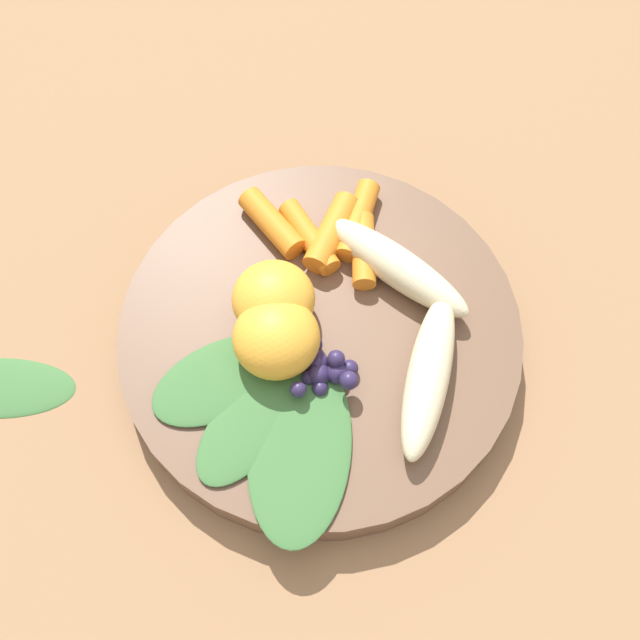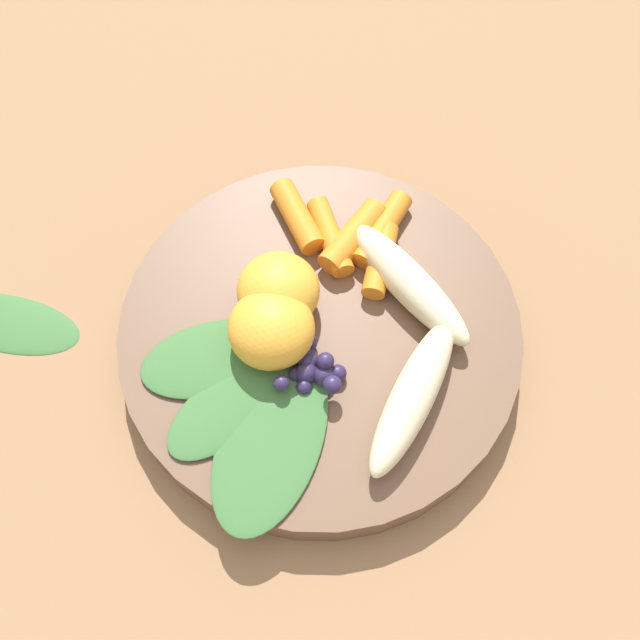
{
  "view_description": "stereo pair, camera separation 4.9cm",
  "coord_description": "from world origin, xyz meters",
  "views": [
    {
      "loc": [
        -0.17,
        -0.14,
        0.47
      ],
      "look_at": [
        0.0,
        0.0,
        0.04
      ],
      "focal_mm": 42.33,
      "sensor_mm": 36.0,
      "label": 1
    },
    {
      "loc": [
        -0.14,
        -0.17,
        0.47
      ],
      "look_at": [
        0.0,
        0.0,
        0.04
      ],
      "focal_mm": 42.33,
      "sensor_mm": 36.0,
      "label": 2
    }
  ],
  "objects": [
    {
      "name": "banana_peeled_right",
      "position": [
        0.01,
        -0.08,
        0.04
      ],
      "size": [
        0.11,
        0.07,
        0.03
      ],
      "primitive_type": "ellipsoid",
      "rotation": [
        0.0,
        0.0,
        6.72
      ],
      "color": "beige",
      "rests_on": "bowl"
    },
    {
      "name": "orange_segment_near",
      "position": [
        -0.03,
        0.01,
        0.05
      ],
      "size": [
        0.05,
        0.05,
        0.04
      ],
      "primitive_type": "ellipsoid",
      "color": "#F4A833",
      "rests_on": "bowl"
    },
    {
      "name": "banana_peeled_left",
      "position": [
        0.06,
        -0.02,
        0.04
      ],
      "size": [
        0.03,
        0.11,
        0.03
      ],
      "primitive_type": "ellipsoid",
      "rotation": [
        0.0,
        0.0,
        7.85
      ],
      "color": "beige",
      "rests_on": "bowl"
    },
    {
      "name": "kale_leaf_right",
      "position": [
        -0.08,
        -0.01,
        0.03
      ],
      "size": [
        0.1,
        0.05,
        0.01
      ],
      "primitive_type": "ellipsoid",
      "rotation": [
        0.0,
        0.0,
        9.51
      ],
      "color": "#3D7038",
      "rests_on": "bowl"
    },
    {
      "name": "carrot_mid_right",
      "position": [
        0.06,
        0.04,
        0.04
      ],
      "size": [
        0.06,
        0.03,
        0.02
      ],
      "primitive_type": "cylinder",
      "rotation": [
        0.0,
        1.57,
        6.56
      ],
      "color": "orange",
      "rests_on": "bowl"
    },
    {
      "name": "carrot_rear",
      "position": [
        0.05,
        0.05,
        0.03
      ],
      "size": [
        0.04,
        0.06,
        0.02
      ],
      "primitive_type": "cylinder",
      "rotation": [
        0.0,
        1.57,
        7.49
      ],
      "color": "orange",
      "rests_on": "bowl"
    },
    {
      "name": "blueberry_pile",
      "position": [
        -0.02,
        -0.02,
        0.03
      ],
      "size": [
        0.04,
        0.05,
        0.02
      ],
      "color": "#2D234C",
      "rests_on": "bowl"
    },
    {
      "name": "bowl",
      "position": [
        0.0,
        0.0,
        0.01
      ],
      "size": [
        0.27,
        0.27,
        0.03
      ],
      "primitive_type": "cylinder",
      "color": "brown",
      "rests_on": "ground_plane"
    },
    {
      "name": "carrot_mid_left",
      "position": [
        0.08,
        0.03,
        0.03
      ],
      "size": [
        0.06,
        0.04,
        0.02
      ],
      "primitive_type": "cylinder",
      "rotation": [
        0.0,
        1.57,
        6.67
      ],
      "color": "orange",
      "rests_on": "bowl"
    },
    {
      "name": "kale_leaf_rear",
      "position": [
        -0.07,
        -0.04,
        0.03
      ],
      "size": [
        0.14,
        0.12,
        0.01
      ],
      "primitive_type": "ellipsoid",
      "rotation": [
        0.0,
        0.0,
        10.03
      ],
      "color": "#3D7038",
      "rests_on": "bowl"
    },
    {
      "name": "kale_leaf_left",
      "position": [
        -0.07,
        0.02,
        0.03
      ],
      "size": [
        0.11,
        0.08,
        0.01
      ],
      "primitive_type": "ellipsoid",
      "rotation": [
        0.0,
        0.0,
        9.03
      ],
      "color": "#3D7038",
      "rests_on": "bowl"
    },
    {
      "name": "ground_plane",
      "position": [
        0.0,
        0.0,
        0.0
      ],
      "size": [
        2.4,
        2.4,
        0.0
      ],
      "primitive_type": "plane",
      "color": "#99704C"
    },
    {
      "name": "orange_segment_far",
      "position": [
        -0.01,
        0.03,
        0.05
      ],
      "size": [
        0.05,
        0.05,
        0.04
      ],
      "primitive_type": "ellipsoid",
      "color": "#F4A833",
      "rests_on": "bowl"
    },
    {
      "name": "carrot_small",
      "position": [
        0.04,
        0.07,
        0.04
      ],
      "size": [
        0.03,
        0.06,
        0.02
      ],
      "primitive_type": "cylinder",
      "rotation": [
        0.0,
        1.57,
        7.62
      ],
      "color": "orange",
      "rests_on": "bowl"
    },
    {
      "name": "carrot_front",
      "position": [
        0.06,
        0.01,
        0.03
      ],
      "size": [
        0.05,
        0.05,
        0.02
      ],
      "primitive_type": "cylinder",
      "rotation": [
        0.0,
        1.57,
        6.96
      ],
      "color": "orange",
      "rests_on": "bowl"
    }
  ]
}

